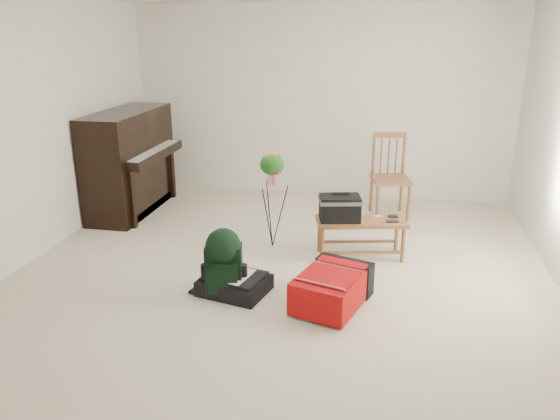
% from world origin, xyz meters
% --- Properties ---
extents(floor, '(5.00, 5.50, 0.01)m').
position_xyz_m(floor, '(0.00, 0.00, 0.00)').
color(floor, beige).
rests_on(floor, ground).
extents(wall_back, '(5.00, 0.04, 2.50)m').
position_xyz_m(wall_back, '(0.00, 2.75, 1.25)').
color(wall_back, silver).
rests_on(wall_back, floor).
extents(wall_left, '(0.04, 5.50, 2.50)m').
position_xyz_m(wall_left, '(-2.50, 0.00, 1.25)').
color(wall_left, silver).
rests_on(wall_left, floor).
extents(piano, '(0.71, 1.50, 1.25)m').
position_xyz_m(piano, '(-2.19, 1.60, 0.60)').
color(piano, black).
rests_on(piano, floor).
extents(bench, '(0.94, 0.54, 0.68)m').
position_xyz_m(bench, '(0.55, 0.67, 0.48)').
color(bench, '#9A6232').
rests_on(bench, floor).
extents(dining_chair, '(0.52, 0.52, 1.00)m').
position_xyz_m(dining_chair, '(0.98, 2.02, 0.49)').
color(dining_chair, '#9A6232').
rests_on(dining_chair, floor).
extents(red_suitcase, '(0.66, 0.83, 0.30)m').
position_xyz_m(red_suitcase, '(0.53, -0.34, 0.16)').
color(red_suitcase, red).
rests_on(red_suitcase, floor).
extents(black_duffel, '(0.65, 0.56, 0.23)m').
position_xyz_m(black_duffel, '(-0.33, -0.32, 0.08)').
color(black_duffel, black).
rests_on(black_duffel, floor).
extents(green_backpack, '(0.34, 0.31, 0.61)m').
position_xyz_m(green_backpack, '(-0.40, -0.39, 0.34)').
color(green_backpack, black).
rests_on(green_backpack, floor).
extents(flower_stand, '(0.35, 0.35, 1.04)m').
position_xyz_m(flower_stand, '(-0.22, 0.78, 0.50)').
color(flower_stand, black).
rests_on(flower_stand, floor).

